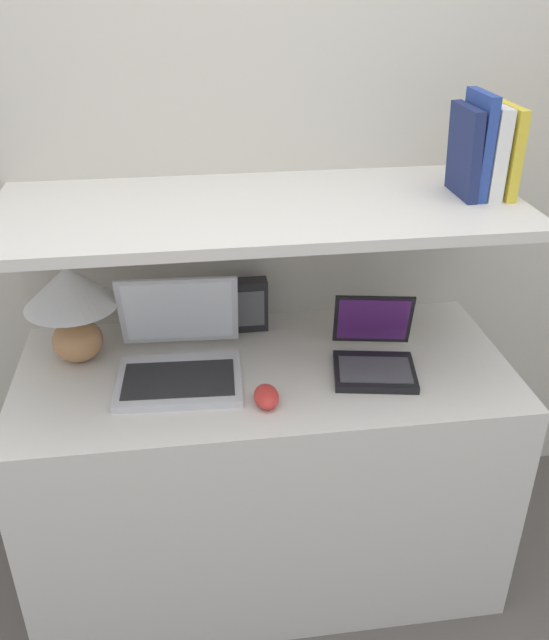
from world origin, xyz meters
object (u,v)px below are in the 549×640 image
Objects in this scene: laptop_small at (374,354)px; book_white at (489,150)px; book_navy at (464,152)px; laptop_large at (179,357)px; book_yellow at (504,150)px; router_box at (247,305)px; book_blue at (477,145)px; table_lamp at (71,300)px; computer_mouse at (266,396)px.

book_white reaches higher than laptop_small.
laptop_large is at bearing -174.70° from book_navy.
router_box is at bearing 167.03° from book_yellow.
book_blue is 0.03m from book_navy.
book_blue reaches higher than book_white.
book_blue is (0.57, -0.15, 0.49)m from router_box.
laptop_small is at bearing -4.59° from laptop_large.
table_lamp is 1.09m from book_navy.
book_yellow is 0.08m from book_blue.
laptop_small is 1.74× the size of router_box.
computer_mouse is at bearing -89.12° from router_box.
table_lamp is 1.12m from book_blue.
book_yellow is at bearing -2.26° from table_lamp.
book_white is at bearing 0.00° from book_navy.
book_yellow is 0.99× the size of book_white.
table_lamp is at bearing 168.92° from laptop_small.
book_white is (0.61, -0.15, 0.47)m from router_box.
book_yellow is (0.65, -0.15, 0.47)m from router_box.
laptop_large is 0.96m from book_white.
laptop_large is 1.51× the size of book_yellow.
table_lamp is at bearing 177.66° from book_white.
router_box is 0.74m from book_navy.
laptop_small is 0.60m from book_blue.
laptop_small is at bearing 22.55° from computer_mouse.
laptop_small is at bearing -159.25° from book_white.
book_blue is at bearing 22.90° from computer_mouse.
laptop_large is (0.27, -0.11, -0.13)m from table_lamp.
table_lamp is at bearing 149.66° from computer_mouse.
laptop_small is 2.87× the size of computer_mouse.
book_yellow reaches higher than computer_mouse.
book_white reaches higher than book_yellow.
computer_mouse is 0.87m from book_yellow.
router_box is 0.79m from book_white.
book_yellow reaches higher than router_box.
computer_mouse is 0.61× the size of router_box.
book_navy reaches higher than router_box.
book_blue reaches higher than laptop_small.
laptop_small is 0.62m from book_yellow.
computer_mouse is (0.49, -0.28, -0.16)m from table_lamp.
book_blue is (0.57, 0.24, 0.55)m from computer_mouse.
computer_mouse is (0.21, -0.17, -0.03)m from laptop_large.
computer_mouse is 0.43× the size of book_navy.
book_white is 0.07m from book_navy.
book_navy is (-0.03, 0.00, -0.02)m from book_blue.
laptop_small is 0.60m from book_white.
laptop_small is 0.57m from book_navy.
router_box is 0.77m from book_blue.
book_yellow and book_navy have the same top height.
book_yellow is 0.04m from book_white.
book_white reaches higher than book_navy.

